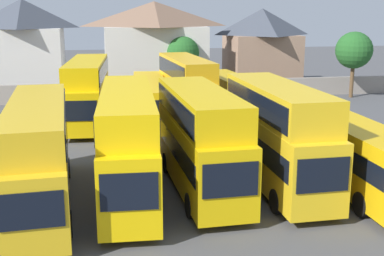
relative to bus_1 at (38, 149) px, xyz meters
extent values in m
plane|color=#4C4C4F|center=(7.56, 18.25, -2.67)|extent=(140.00, 140.00, 0.00)
cube|color=gray|center=(7.56, 26.10, -1.77)|extent=(56.00, 0.50, 1.80)
cube|color=gold|center=(0.01, -0.10, -0.86)|extent=(3.27, 12.04, 2.91)
cube|color=black|center=(0.40, -6.06, -0.51)|extent=(2.19, 0.23, 1.31)
cube|color=black|center=(0.01, -0.10, -0.51)|extent=(3.25, 11.09, 0.92)
cube|color=gold|center=(-0.01, 0.19, 1.33)|extent=(3.18, 11.44, 1.45)
cube|color=black|center=(-0.01, 0.19, 1.33)|extent=(3.23, 10.85, 1.02)
cylinder|color=black|center=(1.39, -3.71, -2.12)|extent=(0.37, 1.12, 1.10)
cylinder|color=black|center=(-0.89, -3.86, -2.12)|extent=(0.37, 1.12, 1.10)
cylinder|color=black|center=(0.90, 3.65, -2.12)|extent=(0.37, 1.12, 1.10)
cylinder|color=black|center=(-1.38, 3.50, -2.12)|extent=(0.37, 1.12, 1.10)
cube|color=yellow|center=(4.01, 0.62, -0.72)|extent=(2.96, 11.83, 3.17)
cube|color=black|center=(3.73, -5.26, -0.34)|extent=(2.13, 0.18, 1.43)
cube|color=black|center=(4.01, 0.62, -0.34)|extent=(2.96, 10.89, 1.00)
cube|color=yellow|center=(4.02, 0.91, 1.61)|extent=(2.89, 11.24, 1.49)
cube|color=black|center=(4.02, 0.91, 1.61)|extent=(2.95, 10.66, 1.04)
cylinder|color=black|center=(4.95, -3.07, -2.12)|extent=(0.35, 1.11, 1.10)
cylinder|color=black|center=(2.73, -2.96, -2.12)|extent=(0.35, 1.11, 1.10)
cylinder|color=black|center=(5.29, 4.20, -2.12)|extent=(0.35, 1.11, 1.10)
cylinder|color=black|center=(3.07, 4.30, -2.12)|extent=(0.35, 1.11, 1.10)
cube|color=#E7B60C|center=(7.51, 0.54, -0.76)|extent=(2.93, 10.20, 3.10)
cube|color=black|center=(7.69, -4.53, -0.38)|extent=(2.26, 0.16, 1.40)
cube|color=black|center=(7.51, 0.54, -0.38)|extent=(2.94, 9.40, 0.98)
cube|color=#E7B60C|center=(7.50, 0.80, 1.56)|extent=(2.86, 9.70, 1.52)
cube|color=black|center=(7.50, 0.80, 1.56)|extent=(2.94, 9.19, 1.07)
cylinder|color=black|center=(8.80, -2.55, -2.12)|extent=(0.34, 1.11, 1.10)
cylinder|color=black|center=(6.44, -2.63, -2.12)|extent=(0.34, 1.11, 1.10)
cylinder|color=black|center=(8.58, 3.72, -2.12)|extent=(0.34, 1.11, 1.10)
cylinder|color=black|center=(6.22, 3.63, -2.12)|extent=(0.34, 1.11, 1.10)
cube|color=yellow|center=(11.34, 0.34, -0.72)|extent=(2.73, 10.16, 3.17)
cube|color=black|center=(11.44, -4.73, -0.34)|extent=(2.22, 0.12, 1.43)
cube|color=black|center=(11.34, 0.34, -0.34)|extent=(2.75, 9.35, 1.00)
cube|color=yellow|center=(11.33, 0.60, 1.68)|extent=(2.67, 9.65, 1.63)
cube|color=black|center=(11.33, 0.60, 1.68)|extent=(2.75, 9.15, 1.14)
cylinder|color=black|center=(12.56, -2.77, -2.12)|extent=(0.32, 1.11, 1.10)
cylinder|color=black|center=(10.24, -2.81, -2.12)|extent=(0.32, 1.11, 1.10)
cylinder|color=black|center=(12.44, 3.50, -2.12)|extent=(0.32, 1.11, 1.10)
cylinder|color=black|center=(10.11, 3.45, -2.12)|extent=(0.32, 1.11, 1.10)
cube|color=#ECB20E|center=(14.87, -0.15, -0.81)|extent=(2.67, 11.77, 3.00)
cube|color=black|center=(14.87, -0.15, -0.45)|extent=(2.70, 10.83, 0.94)
cylinder|color=black|center=(13.73, -3.80, -2.12)|extent=(0.31, 1.10, 1.10)
cylinder|color=black|center=(16.01, 3.51, -2.12)|extent=(0.31, 1.10, 1.10)
cylinder|color=black|center=(13.66, 3.48, -2.12)|extent=(0.31, 1.10, 1.10)
cube|color=#E9B90A|center=(1.78, 16.26, -0.80)|extent=(3.36, 11.46, 3.02)
cube|color=black|center=(1.39, 10.59, -0.44)|extent=(2.27, 0.24, 1.36)
cube|color=black|center=(1.78, 16.26, -0.44)|extent=(3.34, 10.56, 0.95)
cube|color=#E9B90A|center=(1.80, 16.54, 1.49)|extent=(3.27, 10.90, 1.57)
cube|color=black|center=(1.80, 16.54, 1.49)|extent=(3.32, 10.34, 1.10)
cylinder|color=black|center=(2.72, 12.68, -2.12)|extent=(0.38, 1.12, 1.10)
cylinder|color=black|center=(0.35, 12.84, -2.12)|extent=(0.38, 1.12, 1.10)
cylinder|color=black|center=(3.21, 19.67, -2.12)|extent=(0.38, 1.12, 1.10)
cylinder|color=black|center=(0.84, 19.84, -2.12)|extent=(0.38, 1.12, 1.10)
cube|color=yellow|center=(6.43, 15.74, -0.80)|extent=(3.28, 11.86, 3.02)
cube|color=black|center=(5.99, 9.88, -0.43)|extent=(2.12, 0.24, 1.36)
cube|color=black|center=(6.43, 15.74, -0.43)|extent=(3.25, 10.93, 0.95)
cylinder|color=black|center=(7.26, 12.04, -2.12)|extent=(0.38, 1.12, 1.10)
cylinder|color=black|center=(5.05, 12.20, -2.12)|extent=(0.38, 1.12, 1.10)
cylinder|color=black|center=(7.81, 19.28, -2.12)|extent=(0.38, 1.12, 1.10)
cylinder|color=black|center=(5.59, 19.44, -2.12)|extent=(0.38, 1.12, 1.10)
cube|color=#EFAF18|center=(9.37, 15.74, -0.79)|extent=(3.16, 10.46, 3.04)
cube|color=black|center=(9.73, 10.58, -0.42)|extent=(2.15, 0.23, 1.37)
cube|color=black|center=(9.37, 15.74, -0.42)|extent=(3.14, 9.64, 0.96)
cube|color=#EFAF18|center=(9.35, 16.00, 1.56)|extent=(3.07, 9.94, 1.65)
cube|color=black|center=(9.35, 16.00, 1.56)|extent=(3.12, 9.43, 1.16)
cylinder|color=black|center=(10.71, 12.63, -2.12)|extent=(0.38, 1.12, 1.10)
cylinder|color=black|center=(8.47, 12.47, -2.12)|extent=(0.38, 1.12, 1.10)
cylinder|color=black|center=(10.26, 19.01, -2.12)|extent=(0.38, 1.12, 1.10)
cylinder|color=black|center=(8.03, 18.85, -2.12)|extent=(0.38, 1.12, 1.10)
cube|color=gold|center=(13.32, 16.09, -0.81)|extent=(3.48, 12.04, 3.00)
cube|color=black|center=(13.81, 10.15, -0.45)|extent=(2.20, 0.26, 1.35)
cube|color=black|center=(13.32, 16.09, -0.45)|extent=(3.44, 11.10, 0.94)
cylinder|color=black|center=(14.77, 12.52, -2.12)|extent=(0.39, 1.12, 1.10)
cylinder|color=black|center=(12.48, 12.33, -2.12)|extent=(0.39, 1.12, 1.10)
cylinder|color=black|center=(14.17, 19.86, -2.12)|extent=(0.39, 1.12, 1.10)
cylinder|color=black|center=(11.87, 19.67, -2.12)|extent=(0.39, 1.12, 1.10)
cube|color=silver|center=(-4.99, 33.47, 0.70)|extent=(7.80, 6.28, 6.73)
pyramid|color=#3D424C|center=(-4.99, 33.47, 5.54)|extent=(8.19, 6.60, 2.96)
cube|color=silver|center=(8.62, 31.99, 0.77)|extent=(10.58, 6.83, 6.87)
pyramid|color=brown|center=(8.62, 31.99, 5.49)|extent=(11.11, 7.17, 2.58)
cube|color=#9E7A60|center=(20.85, 33.00, 0.24)|extent=(7.45, 7.18, 5.82)
pyramid|color=#3D424C|center=(20.85, 33.00, 4.60)|extent=(7.82, 7.54, 2.89)
cylinder|color=brown|center=(11.13, 28.60, -1.08)|extent=(0.43, 0.43, 3.17)
sphere|color=#235B23|center=(11.13, 28.60, 1.66)|extent=(3.31, 3.31, 3.31)
cylinder|color=brown|center=(27.51, 24.10, -0.95)|extent=(0.38, 0.38, 3.44)
sphere|color=#235B23|center=(27.51, 24.10, 2.04)|extent=(3.63, 3.63, 3.63)
camera|label=1|loc=(2.95, -22.69, 6.16)|focal=47.45mm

